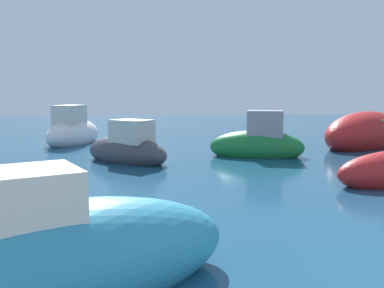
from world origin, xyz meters
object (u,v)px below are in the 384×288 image
moored_boat_2 (73,132)px  moored_boat_3 (366,134)px  moored_boat_1 (44,260)px  moored_boat_6 (127,149)px  moored_boat_0 (258,143)px

moored_boat_2 → moored_boat_3: size_ratio=0.70×
moored_boat_1 → moored_boat_6: moored_boat_1 is taller
moored_boat_6 → moored_boat_1: bearing=128.6°
moored_boat_0 → moored_boat_1: size_ratio=0.76×
moored_boat_2 → moored_boat_3: 12.79m
moored_boat_0 → moored_boat_1: 11.20m
moored_boat_2 → moored_boat_3: (12.61, -2.13, 0.03)m
moored_boat_6 → moored_boat_3: bearing=-121.2°
moored_boat_2 → moored_boat_6: bearing=-134.3°
moored_boat_3 → moored_boat_6: size_ratio=1.78×
moored_boat_3 → moored_boat_0: bearing=167.8°
moored_boat_0 → moored_boat_2: moored_boat_2 is taller
moored_boat_2 → moored_boat_1: bearing=-152.1°
moored_boat_3 → moored_boat_6: (-9.91, -3.21, -0.11)m
moored_boat_1 → moored_boat_2: moored_boat_2 is taller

